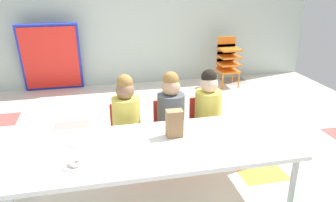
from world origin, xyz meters
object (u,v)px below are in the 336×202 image
(seated_child_far_right, at_px, (208,106))
(paper_plate_center_table, at_px, (80,143))
(craft_table, at_px, (156,149))
(donut_powdered_on_plate, at_px, (76,162))
(paper_bag_brown, at_px, (174,123))
(seated_child_near_camera, at_px, (126,113))
(seated_child_middle_seat, at_px, (171,109))
(folded_activity_table, at_px, (51,58))
(paper_plate_near_edge, at_px, (76,165))
(kid_chair_orange_stack, at_px, (228,59))

(seated_child_far_right, distance_m, paper_plate_center_table, 1.29)
(seated_child_far_right, bearing_deg, craft_table, -134.87)
(craft_table, xyz_separation_m, donut_powdered_on_plate, (-0.58, -0.17, 0.06))
(paper_plate_center_table, bearing_deg, paper_bag_brown, -2.61)
(craft_table, distance_m, seated_child_near_camera, 0.66)
(seated_child_far_right, bearing_deg, seated_child_middle_seat, 180.00)
(folded_activity_table, distance_m, paper_plate_center_table, 3.00)
(seated_child_middle_seat, relative_size, folded_activity_table, 0.84)
(seated_child_near_camera, height_order, folded_activity_table, folded_activity_table)
(paper_plate_center_table, relative_size, donut_powdered_on_plate, 1.67)
(craft_table, height_order, paper_bag_brown, paper_bag_brown)
(seated_child_near_camera, distance_m, seated_child_far_right, 0.79)
(donut_powdered_on_plate, bearing_deg, paper_bag_brown, 20.48)
(folded_activity_table, height_order, donut_powdered_on_plate, folded_activity_table)
(craft_table, relative_size, paper_plate_center_table, 11.76)
(paper_bag_brown, relative_size, paper_plate_near_edge, 1.22)
(paper_bag_brown, bearing_deg, seated_child_middle_seat, 79.99)
(kid_chair_orange_stack, bearing_deg, seated_child_middle_seat, -124.27)
(donut_powdered_on_plate, bearing_deg, kid_chair_orange_stack, 51.97)
(kid_chair_orange_stack, height_order, paper_bag_brown, kid_chair_orange_stack)
(paper_plate_near_edge, relative_size, paper_plate_center_table, 1.00)
(kid_chair_orange_stack, distance_m, paper_bag_brown, 3.09)
(seated_child_near_camera, relative_size, seated_child_middle_seat, 1.00)
(craft_table, relative_size, paper_plate_near_edge, 11.76)
(seated_child_middle_seat, height_order, donut_powdered_on_plate, seated_child_middle_seat)
(donut_powdered_on_plate, bearing_deg, seated_child_near_camera, 62.34)
(seated_child_middle_seat, height_order, kid_chair_orange_stack, seated_child_middle_seat)
(craft_table, xyz_separation_m, kid_chair_orange_stack, (1.73, 2.78, -0.05))
(folded_activity_table, bearing_deg, paper_bag_brown, -67.44)
(paper_plate_near_edge, distance_m, paper_plate_center_table, 0.32)
(paper_plate_center_table, height_order, donut_powdered_on_plate, donut_powdered_on_plate)
(seated_child_near_camera, relative_size, paper_plate_center_table, 5.10)
(seated_child_far_right, distance_m, paper_plate_near_edge, 1.46)
(seated_child_near_camera, distance_m, folded_activity_table, 2.63)
(craft_table, distance_m, paper_bag_brown, 0.25)
(seated_child_middle_seat, xyz_separation_m, kid_chair_orange_stack, (1.46, 2.14, -0.10))
(paper_plate_near_edge, height_order, paper_plate_center_table, same)
(paper_plate_center_table, bearing_deg, seated_child_middle_seat, 30.78)
(seated_child_middle_seat, distance_m, donut_powdered_on_plate, 1.17)
(kid_chair_orange_stack, distance_m, donut_powdered_on_plate, 3.75)
(kid_chair_orange_stack, relative_size, paper_plate_center_table, 4.44)
(craft_table, relative_size, kid_chair_orange_stack, 2.65)
(folded_activity_table, relative_size, paper_plate_center_table, 6.04)
(seated_child_near_camera, bearing_deg, donut_powdered_on_plate, -117.66)
(paper_plate_center_table, bearing_deg, donut_powdered_on_plate, -94.03)
(seated_child_near_camera, bearing_deg, seated_child_middle_seat, 0.00)
(seated_child_near_camera, xyz_separation_m, kid_chair_orange_stack, (1.89, 2.14, -0.10))
(paper_plate_center_table, distance_m, donut_powdered_on_plate, 0.32)
(craft_table, distance_m, seated_child_far_right, 0.90)
(folded_activity_table, bearing_deg, kid_chair_orange_stack, -6.48)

